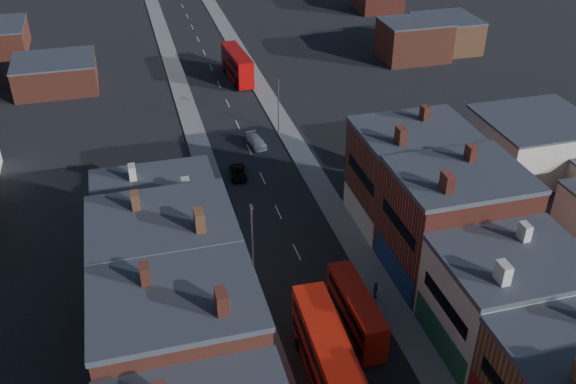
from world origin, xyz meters
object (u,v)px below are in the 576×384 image
bus_0 (327,356)px  bus_2 (237,65)px  bus_1 (356,311)px  car_2 (238,173)px  car_3 (256,141)px  ped_3 (375,290)px

bus_0 → bus_2: 67.12m
bus_1 → car_2: (-4.88, 29.79, -1.67)m
bus_2 → car_3: bearing=-99.5°
bus_0 → ped_3: size_ratio=6.88×
bus_1 → car_3: bearing=90.6°
bus_0 → bus_1: size_ratio=1.29×
bus_1 → ped_3: bus_1 is taller
bus_2 → bus_1: bearing=-95.6°
bus_0 → bus_1: bus_0 is taller
bus_0 → ped_3: bus_0 is taller
bus_1 → bus_2: bus_2 is taller
ped_3 → bus_2: bearing=25.1°
bus_2 → car_2: (-6.41, -32.04, -2.07)m
bus_1 → bus_2: bearing=88.1°
bus_1 → bus_0: bearing=-132.0°
bus_2 → car_3: 24.55m
bus_2 → car_2: size_ratio=2.70×
car_3 → bus_0: bearing=-102.9°
car_3 → bus_2: bearing=76.8°
bus_0 → bus_2: size_ratio=1.08×
ped_3 → car_2: bearing=40.7°
bus_1 → car_3: 37.51m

